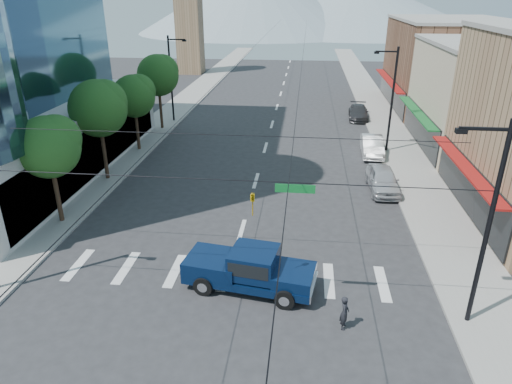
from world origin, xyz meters
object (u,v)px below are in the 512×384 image
pickup_truck (249,268)px  parked_car_mid (372,146)px  parked_car_near (383,180)px  pedestrian (345,313)px  parked_car_far (358,112)px

pickup_truck → parked_car_mid: pickup_truck is taller
pickup_truck → parked_car_near: size_ratio=1.32×
pedestrian → parked_car_near: bearing=-7.5°
parked_car_near → parked_car_far: size_ratio=0.96×
parked_car_near → parked_car_mid: (0.20, 7.84, -0.02)m
parked_car_far → pedestrian: bearing=-93.3°
parked_car_near → pickup_truck: bearing=-124.4°
pickup_truck → parked_car_mid: (8.24, 20.53, -0.28)m
pickup_truck → pedestrian: (4.33, -2.39, -0.32)m
pedestrian → parked_car_mid: (3.91, 22.92, 0.04)m
parked_car_near → parked_car_mid: bearing=86.5°
parked_car_mid → pedestrian: bearing=-97.9°
pedestrian → pickup_truck: bearing=67.4°
parked_car_mid → parked_car_far: 12.32m
parked_car_near → parked_car_far: parked_car_near is taller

